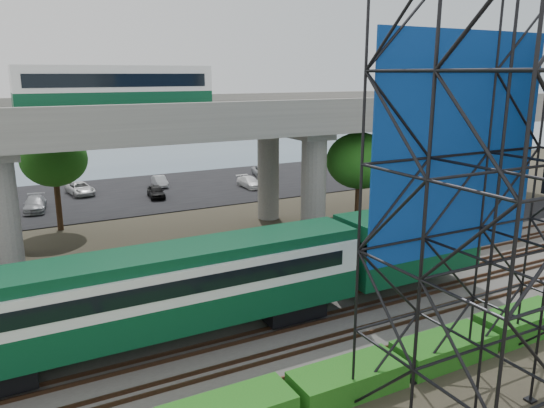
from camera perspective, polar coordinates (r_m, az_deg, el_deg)
ground at (r=24.51m, az=0.06°, el=-15.23°), size 140.00×140.00×0.00m
ballast_bed at (r=26.04m, az=-2.07°, el=-13.14°), size 90.00×12.00×0.20m
service_road at (r=33.26m, az=-8.56°, el=-7.21°), size 90.00×5.00×0.08m
parking_lot at (r=55.14m, az=-16.82°, el=0.84°), size 90.00×18.00×0.08m
harbor_water at (r=76.49m, az=-20.15°, el=4.09°), size 140.00×40.00×0.03m
rail_tracks at (r=25.95m, az=-2.07°, el=-12.79°), size 90.00×9.52×0.16m
commuter_train at (r=24.03m, az=-7.29°, el=-8.35°), size 29.30×3.06×4.30m
overpass at (r=36.45m, az=-12.26°, el=7.73°), size 80.00×12.00×12.40m
scaffold_tower at (r=19.29m, az=25.69°, el=-0.87°), size 9.36×6.36×15.00m
hedge_strip at (r=21.56m, az=8.23°, el=-18.09°), size 34.60×1.80×1.20m
trees at (r=36.03m, az=-18.96°, el=2.98°), size 40.94×16.94×7.69m
parked_cars at (r=54.67m, az=-16.48°, el=1.46°), size 38.31×9.59×1.29m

